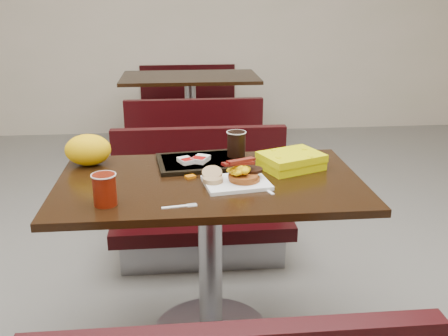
{
  "coord_description": "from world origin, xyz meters",
  "views": [
    {
      "loc": [
        -0.12,
        -1.85,
        1.45
      ],
      "look_at": [
        0.05,
        -0.07,
        0.82
      ],
      "focal_mm": 40.25,
      "sensor_mm": 36.0,
      "label": 1
    }
  ],
  "objects": [
    {
      "name": "table_near",
      "position": [
        0.0,
        0.0,
        0.38
      ],
      "size": [
        1.2,
        0.7,
        0.75
      ],
      "primitive_type": null,
      "color": "black",
      "rests_on": "floor"
    },
    {
      "name": "tray",
      "position": [
        -0.02,
        0.2,
        0.76
      ],
      "size": [
        0.4,
        0.31,
        0.02
      ],
      "primitive_type": "cube",
      "rotation": [
        0.0,
        0.0,
        0.11
      ],
      "color": "black",
      "rests_on": "table_near"
    },
    {
      "name": "pancake_stack",
      "position": [
        0.13,
        -0.06,
        0.78
      ],
      "size": [
        0.14,
        0.14,
        0.02
      ],
      "primitive_type": "cylinder",
      "rotation": [
        0.0,
        0.0,
        -0.14
      ],
      "color": "#924118",
      "rests_on": "platter"
    },
    {
      "name": "table_far",
      "position": [
        0.0,
        2.6,
        0.38
      ],
      "size": [
        1.2,
        0.7,
        0.75
      ],
      "primitive_type": null,
      "color": "black",
      "rests_on": "floor"
    },
    {
      "name": "coffee_cup_far",
      "position": [
        0.13,
        0.24,
        0.82
      ],
      "size": [
        0.09,
        0.09,
        0.11
      ],
      "primitive_type": "cylinder",
      "rotation": [
        0.0,
        0.0,
        -0.13
      ],
      "color": "black",
      "rests_on": "tray"
    },
    {
      "name": "muffin_top",
      "position": [
        0.01,
        -0.03,
        0.79
      ],
      "size": [
        0.09,
        0.09,
        0.05
      ],
      "primitive_type": "cylinder",
      "rotation": [
        0.38,
        0.0,
        -0.12
      ],
      "color": "tan",
      "rests_on": "platter"
    },
    {
      "name": "bench_near_n",
      "position": [
        0.0,
        0.7,
        0.36
      ],
      "size": [
        1.0,
        0.46,
        0.72
      ],
      "primitive_type": null,
      "color": "black",
      "rests_on": "floor"
    },
    {
      "name": "platter",
      "position": [
        0.1,
        -0.06,
        0.76
      ],
      "size": [
        0.27,
        0.22,
        0.01
      ],
      "primitive_type": "cube",
      "rotation": [
        0.0,
        0.0,
        0.15
      ],
      "color": "white",
      "rests_on": "table_near"
    },
    {
      "name": "sausage_patty",
      "position": [
        0.17,
        -0.03,
        0.79
      ],
      "size": [
        0.08,
        0.08,
        0.01
      ],
      "primitive_type": "cylinder",
      "rotation": [
        0.0,
        0.0,
        0.05
      ],
      "color": "black",
      "rests_on": "pancake_stack"
    },
    {
      "name": "bench_far_n",
      "position": [
        0.0,
        3.3,
        0.36
      ],
      "size": [
        1.0,
        0.46,
        0.72
      ],
      "primitive_type": null,
      "color": "black",
      "rests_on": "floor"
    },
    {
      "name": "muffin_bottom",
      "position": [
        0.01,
        -0.06,
        0.77
      ],
      "size": [
        0.09,
        0.09,
        0.02
      ],
      "primitive_type": "cylinder",
      "rotation": [
        0.0,
        0.0,
        0.15
      ],
      "color": "tan",
      "rests_on": "platter"
    },
    {
      "name": "paper_bag",
      "position": [
        -0.5,
        0.23,
        0.82
      ],
      "size": [
        0.21,
        0.17,
        0.13
      ],
      "primitive_type": "ellipsoid",
      "rotation": [
        0.0,
        0.0,
        -0.15
      ],
      "color": "#FBA908",
      "rests_on": "table_near"
    },
    {
      "name": "hashbrown_sleeve_right",
      "position": [
        -0.03,
        0.18,
        0.78
      ],
      "size": [
        0.09,
        0.1,
        0.02
      ],
      "primitive_type": "cube",
      "rotation": [
        0.0,
        0.0,
        -0.48
      ],
      "color": "silver",
      "rests_on": "tray"
    },
    {
      "name": "hashbrown_sleeve_left",
      "position": [
        -0.09,
        0.17,
        0.78
      ],
      "size": [
        0.08,
        0.09,
        0.02
      ],
      "primitive_type": "cube",
      "rotation": [
        0.0,
        0.0,
        0.44
      ],
      "color": "silver",
      "rests_on": "tray"
    },
    {
      "name": "condiment_ketchup",
      "position": [
        0.05,
        0.11,
        0.75
      ],
      "size": [
        0.04,
        0.03,
        0.01
      ],
      "primitive_type": "cube",
      "rotation": [
        0.0,
        0.0,
        0.19
      ],
      "color": "#8C0504",
      "rests_on": "table_near"
    },
    {
      "name": "knife",
      "position": [
        0.2,
        -0.11,
        0.75
      ],
      "size": [
        0.06,
        0.15,
        0.0
      ],
      "primitive_type": "cube",
      "rotation": [
        0.0,
        0.0,
        -1.24
      ],
      "color": "white",
      "rests_on": "table_near"
    },
    {
      "name": "bacon_strips",
      "position": [
        0.11,
        -0.06,
        0.84
      ],
      "size": [
        0.16,
        0.13,
        0.01
      ],
      "primitive_type": null,
      "rotation": [
        0.0,
        0.0,
        0.54
      ],
      "color": "#420405",
      "rests_on": "scrambled_eggs"
    },
    {
      "name": "fork",
      "position": [
        -0.14,
        -0.26,
        0.75
      ],
      "size": [
        0.13,
        0.04,
        0.0
      ],
      "primitive_type": null,
      "rotation": [
        0.0,
        0.0,
        0.15
      ],
      "color": "white",
      "rests_on": "table_near"
    },
    {
      "name": "condiment_syrup",
      "position": [
        -0.08,
        0.03,
        0.75
      ],
      "size": [
        0.05,
        0.04,
        0.01
      ],
      "primitive_type": "cube",
      "rotation": [
        0.0,
        0.0,
        0.46
      ],
      "color": "#C55F08",
      "rests_on": "table_near"
    },
    {
      "name": "coffee_cup_near",
      "position": [
        -0.38,
        -0.21,
        0.81
      ],
      "size": [
        0.1,
        0.1,
        0.11
      ],
      "primitive_type": "cylinder",
      "rotation": [
        0.0,
        0.0,
        0.34
      ],
      "color": "#981905",
      "rests_on": "table_near"
    },
    {
      "name": "clamshell",
      "position": [
        0.35,
        0.1,
        0.78
      ],
      "size": [
        0.3,
        0.26,
        0.07
      ],
      "primitive_type": "cube",
      "rotation": [
        0.0,
        0.0,
        0.39
      ],
      "color": "#CFCA03",
      "rests_on": "table_near"
    },
    {
      "name": "scrambled_eggs",
      "position": [
        0.11,
        -0.06,
        0.81
      ],
      "size": [
        0.09,
        0.08,
        0.04
      ],
      "primitive_type": "ellipsoid",
      "rotation": [
        0.0,
        0.0,
        -0.17
      ],
      "color": "#FFBC05",
      "rests_on": "pancake_stack"
    },
    {
      "name": "bench_far_s",
      "position": [
        0.0,
        1.9,
        0.36
      ],
      "size": [
        1.0,
        0.46,
        0.72
      ],
      "primitive_type": null,
      "color": "black",
      "rests_on": "floor"
    }
  ]
}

